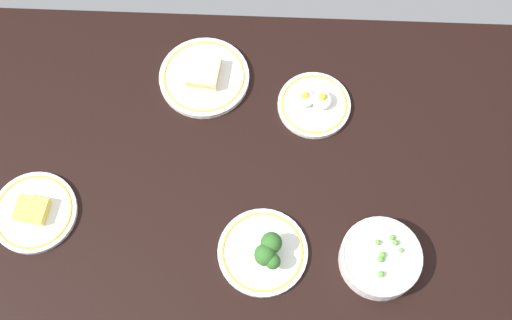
{
  "coord_description": "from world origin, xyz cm",
  "views": [
    {
      "loc": [
        -2.29,
        57.74,
        143.25
      ],
      "look_at": [
        0.0,
        0.0,
        6.0
      ],
      "focal_mm": 45.43,
      "sensor_mm": 36.0,
      "label": 1
    }
  ],
  "objects_px": {
    "plate_eggs": "(314,103)",
    "plate_broccoli": "(264,252)",
    "bowl_peas": "(380,258)",
    "plate_cheese": "(34,212)",
    "plate_sandwich": "(204,76)"
  },
  "relations": [
    {
      "from": "plate_sandwich",
      "to": "bowl_peas",
      "type": "xyz_separation_m",
      "value": [
        -0.41,
        0.44,
        0.01
      ]
    },
    {
      "from": "plate_eggs",
      "to": "plate_broccoli",
      "type": "xyz_separation_m",
      "value": [
        0.11,
        0.37,
        0.01
      ]
    },
    {
      "from": "plate_broccoli",
      "to": "plate_sandwich",
      "type": "bearing_deg",
      "value": -69.53
    },
    {
      "from": "bowl_peas",
      "to": "plate_cheese",
      "type": "xyz_separation_m",
      "value": [
        0.77,
        -0.08,
        -0.02
      ]
    },
    {
      "from": "plate_sandwich",
      "to": "plate_cheese",
      "type": "distance_m",
      "value": 0.51
    },
    {
      "from": "bowl_peas",
      "to": "plate_cheese",
      "type": "distance_m",
      "value": 0.78
    },
    {
      "from": "plate_eggs",
      "to": "plate_broccoli",
      "type": "distance_m",
      "value": 0.39
    },
    {
      "from": "plate_eggs",
      "to": "plate_cheese",
      "type": "relative_size",
      "value": 0.91
    },
    {
      "from": "plate_sandwich",
      "to": "plate_eggs",
      "type": "bearing_deg",
      "value": 166.66
    },
    {
      "from": "bowl_peas",
      "to": "plate_broccoli",
      "type": "bearing_deg",
      "value": -1.18
    },
    {
      "from": "plate_cheese",
      "to": "plate_eggs",
      "type": "bearing_deg",
      "value": -154.61
    },
    {
      "from": "plate_sandwich",
      "to": "plate_broccoli",
      "type": "distance_m",
      "value": 0.47
    },
    {
      "from": "plate_broccoli",
      "to": "plate_eggs",
      "type": "bearing_deg",
      "value": -105.98
    },
    {
      "from": "plate_cheese",
      "to": "plate_broccoli",
      "type": "bearing_deg",
      "value": 171.83
    },
    {
      "from": "bowl_peas",
      "to": "plate_cheese",
      "type": "height_order",
      "value": "bowl_peas"
    }
  ]
}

